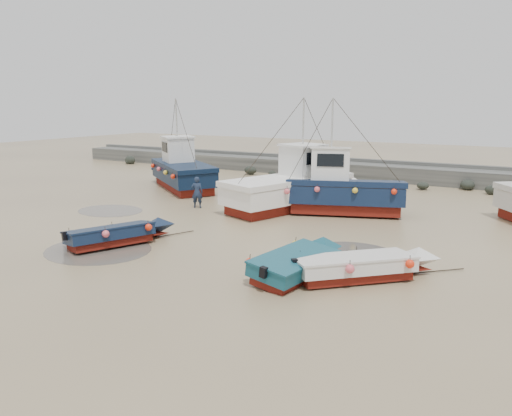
{
  "coord_description": "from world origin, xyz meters",
  "views": [
    {
      "loc": [
        12.4,
        -16.6,
        5.96
      ],
      "look_at": [
        1.51,
        2.02,
        1.4
      ],
      "focal_mm": 35.0,
      "sensor_mm": 36.0,
      "label": 1
    }
  ],
  "objects_px": {
    "dinghy_1": "(119,232)",
    "dinghy_3": "(364,264)",
    "cabin_boat_1": "(296,185)",
    "cabin_boat_2": "(334,189)",
    "person": "(197,208)",
    "cabin_boat_0": "(181,170)",
    "dinghy_2": "(299,260)"
  },
  "relations": [
    {
      "from": "cabin_boat_2",
      "to": "dinghy_1",
      "type": "bearing_deg",
      "value": 131.36
    },
    {
      "from": "person",
      "to": "dinghy_3",
      "type": "bearing_deg",
      "value": 124.18
    },
    {
      "from": "dinghy_3",
      "to": "cabin_boat_1",
      "type": "distance_m",
      "value": 12.16
    },
    {
      "from": "person",
      "to": "cabin_boat_2",
      "type": "bearing_deg",
      "value": 171.48
    },
    {
      "from": "cabin_boat_1",
      "to": "cabin_boat_2",
      "type": "xyz_separation_m",
      "value": [
        2.53,
        -0.53,
        0.07
      ]
    },
    {
      "from": "dinghy_1",
      "to": "cabin_boat_1",
      "type": "bearing_deg",
      "value": 97.07
    },
    {
      "from": "cabin_boat_0",
      "to": "cabin_boat_2",
      "type": "bearing_deg",
      "value": -65.28
    },
    {
      "from": "dinghy_3",
      "to": "cabin_boat_0",
      "type": "bearing_deg",
      "value": -168.01
    },
    {
      "from": "cabin_boat_2",
      "to": "person",
      "type": "distance_m",
      "value": 7.93
    },
    {
      "from": "dinghy_3",
      "to": "person",
      "type": "height_order",
      "value": "dinghy_3"
    },
    {
      "from": "cabin_boat_0",
      "to": "person",
      "type": "relative_size",
      "value": 5.26
    },
    {
      "from": "dinghy_2",
      "to": "cabin_boat_1",
      "type": "distance_m",
      "value": 11.7
    },
    {
      "from": "dinghy_1",
      "to": "cabin_boat_0",
      "type": "distance_m",
      "value": 14.66
    },
    {
      "from": "cabin_boat_0",
      "to": "dinghy_2",
      "type": "bearing_deg",
      "value": -93.12
    },
    {
      "from": "cabin_boat_1",
      "to": "cabin_boat_0",
      "type": "bearing_deg",
      "value": -172.78
    },
    {
      "from": "dinghy_1",
      "to": "cabin_boat_2",
      "type": "xyz_separation_m",
      "value": [
        5.68,
        10.34,
        0.82
      ]
    },
    {
      "from": "cabin_boat_1",
      "to": "person",
      "type": "bearing_deg",
      "value": -129.87
    },
    {
      "from": "dinghy_3",
      "to": "person",
      "type": "xyz_separation_m",
      "value": [
        -12.16,
        6.71,
        -0.54
      ]
    },
    {
      "from": "cabin_boat_0",
      "to": "person",
      "type": "xyz_separation_m",
      "value": [
        5.22,
        -5.02,
        -1.31
      ]
    },
    {
      "from": "cabin_boat_0",
      "to": "cabin_boat_2",
      "type": "height_order",
      "value": "same"
    },
    {
      "from": "cabin_boat_1",
      "to": "cabin_boat_2",
      "type": "height_order",
      "value": "same"
    },
    {
      "from": "cabin_boat_0",
      "to": "person",
      "type": "bearing_deg",
      "value": -97.76
    },
    {
      "from": "dinghy_3",
      "to": "person",
      "type": "relative_size",
      "value": 2.84
    },
    {
      "from": "dinghy_1",
      "to": "dinghy_3",
      "type": "xyz_separation_m",
      "value": [
        10.43,
        1.16,
        -0.01
      ]
    },
    {
      "from": "dinghy_2",
      "to": "cabin_boat_0",
      "type": "relative_size",
      "value": 0.61
    },
    {
      "from": "dinghy_1",
      "to": "dinghy_2",
      "type": "bearing_deg",
      "value": 25.97
    },
    {
      "from": "person",
      "to": "cabin_boat_0",
      "type": "bearing_deg",
      "value": -70.85
    },
    {
      "from": "cabin_boat_0",
      "to": "person",
      "type": "distance_m",
      "value": 7.36
    },
    {
      "from": "cabin_boat_1",
      "to": "person",
      "type": "height_order",
      "value": "cabin_boat_1"
    },
    {
      "from": "cabin_boat_0",
      "to": "cabin_boat_2",
      "type": "xyz_separation_m",
      "value": [
        12.63,
        -2.55,
        0.06
      ]
    },
    {
      "from": "dinghy_2",
      "to": "cabin_boat_1",
      "type": "relative_size",
      "value": 0.52
    },
    {
      "from": "dinghy_3",
      "to": "person",
      "type": "distance_m",
      "value": 13.9
    }
  ]
}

